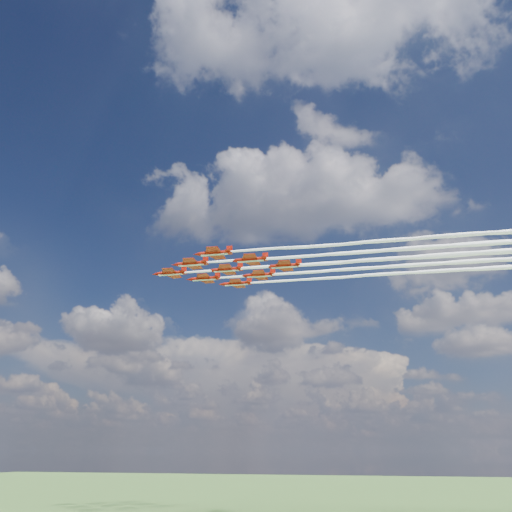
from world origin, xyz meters
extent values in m
cylinder|color=#A31509|center=(-14.29, -3.19, 73.42)|extent=(8.83, 1.75, 1.21)
cone|color=#A31509|center=(-19.76, -3.53, 73.42)|extent=(2.26, 1.34, 1.21)
cone|color=#A31509|center=(-9.14, -2.87, 73.42)|extent=(1.71, 1.20, 1.10)
ellipsoid|color=black|center=(-16.48, -3.32, 73.91)|extent=(2.34, 1.14, 0.79)
cube|color=#A31509|center=(-13.74, -3.15, 73.37)|extent=(4.13, 10.29, 0.15)
cube|color=#A31509|center=(-9.91, -2.92, 73.42)|extent=(1.78, 4.04, 0.13)
cube|color=#A31509|center=(-9.69, -2.90, 74.41)|extent=(1.76, 0.26, 1.97)
cube|color=white|center=(-14.29, -3.19, 72.87)|extent=(8.27, 1.50, 0.13)
cylinder|color=#A31509|center=(-4.33, -9.94, 73.42)|extent=(8.83, 1.75, 1.21)
cone|color=#A31509|center=(-9.80, -10.28, 73.42)|extent=(2.26, 1.34, 1.21)
cone|color=#A31509|center=(0.81, -9.62, 73.42)|extent=(1.71, 1.20, 1.10)
ellipsoid|color=black|center=(-6.52, -10.07, 73.91)|extent=(2.34, 1.14, 0.79)
cube|color=#A31509|center=(-3.78, -9.90, 73.37)|extent=(4.13, 10.29, 0.15)
cube|color=#A31509|center=(0.05, -9.67, 73.42)|extent=(1.78, 4.04, 0.13)
cube|color=#A31509|center=(0.27, -9.65, 74.41)|extent=(1.76, 0.26, 1.97)
cube|color=white|center=(-4.33, -9.94, 72.87)|extent=(8.27, 1.50, 0.13)
cylinder|color=#A31509|center=(-5.24, 4.74, 73.42)|extent=(8.83, 1.75, 1.21)
cone|color=#A31509|center=(-10.72, 4.40, 73.42)|extent=(2.26, 1.34, 1.21)
cone|color=#A31509|center=(-0.10, 5.06, 73.42)|extent=(1.71, 1.20, 1.10)
ellipsoid|color=black|center=(-7.43, 4.61, 73.91)|extent=(2.34, 1.14, 0.79)
cube|color=#A31509|center=(-4.70, 4.78, 73.37)|extent=(4.13, 10.29, 0.15)
cube|color=#A31509|center=(-0.86, 5.01, 73.42)|extent=(1.78, 4.04, 0.13)
cube|color=#A31509|center=(-0.65, 5.03, 74.41)|extent=(1.76, 0.26, 1.97)
cube|color=white|center=(-5.24, 4.74, 72.87)|extent=(8.27, 1.50, 0.13)
cylinder|color=#A31509|center=(5.63, -16.69, 73.42)|extent=(8.83, 1.75, 1.21)
cone|color=#A31509|center=(0.15, -17.03, 73.42)|extent=(2.26, 1.34, 1.21)
cone|color=#A31509|center=(10.77, -16.37, 73.42)|extent=(1.71, 1.20, 1.10)
ellipsoid|color=black|center=(3.44, -16.82, 73.91)|extent=(2.34, 1.14, 0.79)
cube|color=#A31509|center=(6.17, -16.65, 73.37)|extent=(4.13, 10.29, 0.15)
cube|color=#A31509|center=(10.01, -16.42, 73.42)|extent=(1.78, 4.04, 0.13)
cube|color=#A31509|center=(10.22, -16.40, 74.41)|extent=(1.76, 0.26, 1.97)
cube|color=white|center=(5.63, -16.69, 72.87)|extent=(8.27, 1.50, 0.13)
cylinder|color=#A31509|center=(4.72, -2.01, 73.42)|extent=(8.83, 1.75, 1.21)
cone|color=#A31509|center=(-0.76, -2.35, 73.42)|extent=(2.26, 1.34, 1.21)
cone|color=#A31509|center=(9.86, -1.69, 73.42)|extent=(1.71, 1.20, 1.10)
ellipsoid|color=black|center=(2.53, -2.14, 73.91)|extent=(2.34, 1.14, 0.79)
cube|color=#A31509|center=(5.26, -1.97, 73.37)|extent=(4.13, 10.29, 0.15)
cube|color=#A31509|center=(9.09, -1.74, 73.42)|extent=(1.78, 4.04, 0.13)
cube|color=#A31509|center=(9.31, -1.72, 74.41)|extent=(1.76, 0.26, 1.97)
cube|color=white|center=(4.72, -2.01, 72.87)|extent=(8.27, 1.50, 0.13)
cylinder|color=#A31509|center=(3.80, 12.67, 73.42)|extent=(8.83, 1.75, 1.21)
cone|color=#A31509|center=(-1.67, 12.33, 73.42)|extent=(2.26, 1.34, 1.21)
cone|color=#A31509|center=(8.95, 12.99, 73.42)|extent=(1.71, 1.20, 1.10)
ellipsoid|color=black|center=(1.61, 12.54, 73.91)|extent=(2.34, 1.14, 0.79)
cube|color=#A31509|center=(4.35, 12.71, 73.37)|extent=(4.13, 10.29, 0.15)
cube|color=#A31509|center=(8.18, 12.95, 73.42)|extent=(1.78, 4.04, 0.13)
cube|color=#A31509|center=(8.40, 12.96, 74.41)|extent=(1.76, 0.26, 1.97)
cube|color=white|center=(3.80, 12.67, 72.87)|extent=(8.27, 1.50, 0.13)
cylinder|color=#A31509|center=(14.67, -8.76, 73.42)|extent=(8.83, 1.75, 1.21)
cone|color=#A31509|center=(9.20, -9.10, 73.42)|extent=(2.26, 1.34, 1.21)
cone|color=#A31509|center=(19.82, -8.44, 73.42)|extent=(1.71, 1.20, 1.10)
ellipsoid|color=black|center=(12.48, -8.89, 73.91)|extent=(2.34, 1.14, 0.79)
cube|color=#A31509|center=(15.22, -8.72, 73.37)|extent=(4.13, 10.29, 0.15)
cube|color=#A31509|center=(19.05, -8.49, 73.42)|extent=(1.78, 4.04, 0.13)
cube|color=#A31509|center=(19.27, -8.47, 74.41)|extent=(1.76, 0.26, 1.97)
cube|color=white|center=(14.67, -8.76, 72.87)|extent=(8.27, 1.50, 0.13)
cylinder|color=#A31509|center=(13.76, 5.92, 73.42)|extent=(8.83, 1.75, 1.21)
cone|color=#A31509|center=(8.29, 5.58, 73.42)|extent=(2.26, 1.34, 1.21)
cone|color=#A31509|center=(18.91, 6.24, 73.42)|extent=(1.71, 1.20, 1.10)
ellipsoid|color=black|center=(11.57, 5.79, 73.91)|extent=(2.34, 1.14, 0.79)
cube|color=#A31509|center=(14.31, 5.96, 73.37)|extent=(4.13, 10.29, 0.15)
cube|color=#A31509|center=(18.14, 6.20, 73.42)|extent=(1.78, 4.04, 0.13)
cube|color=#A31509|center=(18.36, 6.21, 74.41)|extent=(1.76, 0.26, 1.97)
cube|color=white|center=(13.76, 5.92, 72.87)|extent=(8.27, 1.50, 0.13)
cylinder|color=#A31509|center=(23.72, -0.83, 73.42)|extent=(8.83, 1.75, 1.21)
cone|color=#A31509|center=(18.25, -1.17, 73.42)|extent=(2.26, 1.34, 1.21)
cone|color=#A31509|center=(28.86, -0.51, 73.42)|extent=(1.71, 1.20, 1.10)
ellipsoid|color=black|center=(21.53, -0.96, 73.91)|extent=(2.34, 1.14, 0.79)
cube|color=#A31509|center=(24.27, -0.79, 73.37)|extent=(4.13, 10.29, 0.15)
cube|color=#A31509|center=(28.10, -0.55, 73.42)|extent=(1.78, 4.04, 0.13)
cube|color=#A31509|center=(28.32, -0.54, 74.41)|extent=(1.76, 0.26, 1.97)
cube|color=white|center=(23.72, -0.83, 72.87)|extent=(8.27, 1.50, 0.13)
camera|label=1|loc=(51.83, -147.15, 18.45)|focal=35.00mm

